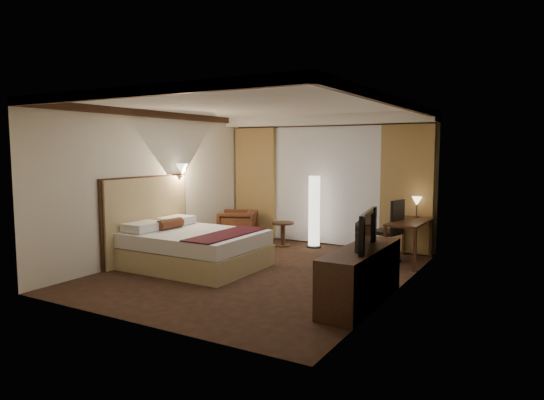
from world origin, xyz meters
The scene contains 21 objects.
floor centered at (0.00, 0.00, 0.00)m, with size 4.50×5.50×0.01m, color black.
ceiling centered at (0.00, 0.00, 2.70)m, with size 4.50×5.50×0.01m, color white.
back_wall centered at (0.00, 2.75, 1.35)m, with size 4.50×0.02×2.70m, color #F0E6CF.
left_wall centered at (-2.25, 0.00, 1.35)m, with size 0.02×5.50×2.70m, color #F0E6CF.
right_wall centered at (2.25, 0.00, 1.35)m, with size 0.02×5.50×2.70m, color #F0E6CF.
crown_molding centered at (0.00, 0.00, 2.64)m, with size 4.50×5.50×0.12m, color black, non-canonical shape.
soffit centered at (0.00, 2.50, 2.60)m, with size 4.50×0.50×0.20m, color white.
curtain_sheer centered at (0.00, 2.67, 1.25)m, with size 2.48×0.04×2.45m, color silver.
curtain_left_drape centered at (-1.70, 2.61, 1.25)m, with size 1.00×0.14×2.45m, color #AD7D4F.
curtain_right_drape centered at (1.70, 2.61, 1.25)m, with size 1.00×0.14×2.45m, color #AD7D4F.
wall_sconce centered at (-2.09, 0.56, 1.62)m, with size 0.24×0.24×0.24m, color white, non-canonical shape.
bed centered at (-1.11, -0.29, 0.32)m, with size 2.16×1.68×0.63m, color white, non-canonical shape.
headboard centered at (-2.20, -0.29, 0.75)m, with size 0.12×1.98×1.50m, color tan, non-canonical shape.
armchair centered at (-1.69, 1.85, 0.39)m, with size 0.76×0.71×0.78m, color #513018.
side_table centered at (-0.69, 2.05, 0.25)m, with size 0.46×0.46×0.50m, color black, non-canonical shape.
floor_lamp centered at (-0.08, 2.27, 0.74)m, with size 0.31×0.31×1.48m, color white, non-canonical shape.
desk centered at (1.95, 1.88, 0.38)m, with size 0.55×1.30×0.75m, color black, non-canonical shape.
desk_lamp centered at (1.95, 2.38, 0.92)m, with size 0.18×0.18×0.34m, color #FFD899, non-canonical shape.
office_chair centered at (1.56, 1.83, 0.56)m, with size 0.54×0.54×1.12m, color black, non-canonical shape.
dresser centered at (2.00, -0.75, 0.37)m, with size 0.50×1.88×0.73m, color black, non-canonical shape.
television centered at (1.97, -0.75, 1.04)m, with size 1.08×0.62×0.14m, color black.
Camera 1 is at (4.08, -6.66, 2.01)m, focal length 32.00 mm.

